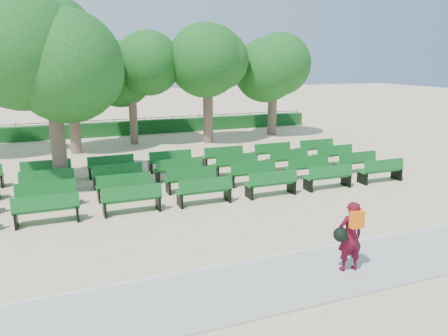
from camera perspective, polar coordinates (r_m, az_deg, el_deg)
name	(u,v)px	position (r m, az deg, el deg)	size (l,w,h in m)	color
ground	(195,192)	(16.69, -3.81, -3.13)	(120.00, 120.00, 0.00)	#D5B68D
paving	(294,280)	(10.39, 9.17, -14.24)	(30.00, 2.20, 0.06)	#AAAAA6
curb	(271,258)	(11.27, 6.16, -11.65)	(30.00, 0.12, 0.10)	silver
hedge	(131,128)	(29.93, -12.08, 5.15)	(26.00, 0.70, 0.90)	#134A1A
fence	(130,134)	(30.39, -12.16, 4.42)	(26.00, 0.10, 1.02)	black
tree_line	(143,145)	(26.13, -10.54, 2.96)	(21.80, 6.80, 7.04)	#195C1C
bench_array	(184,183)	(17.56, -5.19, -1.95)	(1.94, 0.66, 1.21)	#105C1E
tree_among	(51,69)	(17.19, -21.63, 11.94)	(4.72, 4.72, 6.73)	brown
person	(350,236)	(10.66, 16.10, -8.47)	(0.82, 0.51, 1.70)	#4C0A1B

